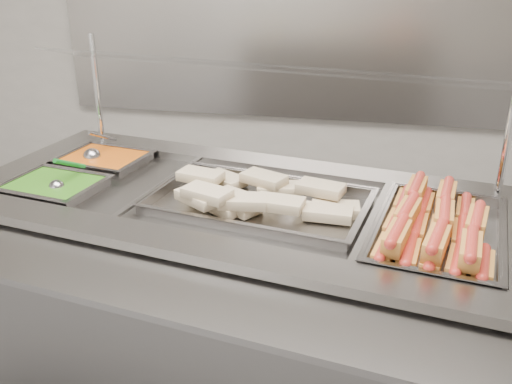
% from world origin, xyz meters
% --- Properties ---
extents(back_panel, '(3.00, 0.04, 1.20)m').
position_xyz_m(back_panel, '(0.00, 2.45, 1.20)').
color(back_panel, '#A29C97').
rests_on(back_panel, ground).
extents(steam_counter, '(1.97, 1.13, 0.89)m').
position_xyz_m(steam_counter, '(0.14, 0.47, 0.44)').
color(steam_counter, slate).
rests_on(steam_counter, ground).
extents(tray_rail, '(1.79, 0.66, 0.05)m').
position_xyz_m(tray_rail, '(0.05, -0.03, 0.84)').
color(tray_rail, gray).
rests_on(tray_rail, steam_counter).
extents(sneeze_guard, '(1.66, 0.56, 0.43)m').
position_xyz_m(sneeze_guard, '(0.18, 0.68, 1.25)').
color(sneeze_guard, silver).
rests_on(sneeze_guard, steam_counter).
extents(pan_hotdogs, '(0.42, 0.59, 0.10)m').
position_xyz_m(pan_hotdogs, '(0.75, 0.37, 0.85)').
color(pan_hotdogs, gray).
rests_on(pan_hotdogs, steam_counter).
extents(pan_wraps, '(0.73, 0.50, 0.07)m').
position_xyz_m(pan_wraps, '(0.20, 0.46, 0.86)').
color(pan_wraps, gray).
rests_on(pan_wraps, steam_counter).
extents(pan_beans, '(0.33, 0.28, 0.10)m').
position_xyz_m(pan_beans, '(-0.46, 0.72, 0.85)').
color(pan_beans, gray).
rests_on(pan_beans, steam_counter).
extents(pan_peas, '(0.33, 0.28, 0.10)m').
position_xyz_m(pan_peas, '(-0.51, 0.44, 0.85)').
color(pan_peas, gray).
rests_on(pan_peas, steam_counter).
extents(hotdogs_in_buns, '(0.33, 0.55, 0.12)m').
position_xyz_m(hotdogs_in_buns, '(0.73, 0.35, 0.89)').
color(hotdogs_in_buns, '#A86A23').
rests_on(hotdogs_in_buns, pan_hotdogs).
extents(tortilla_wraps, '(0.63, 0.39, 0.09)m').
position_xyz_m(tortilla_wraps, '(0.17, 0.47, 0.90)').
color(tortilla_wraps, tan).
rests_on(tortilla_wraps, pan_wraps).
extents(ladle, '(0.07, 0.20, 0.14)m').
position_xyz_m(ladle, '(-0.50, 0.72, 0.89)').
color(ladle, '#AAA9AE').
rests_on(ladle, pan_beans).
extents(serving_spoon, '(0.06, 0.18, 0.13)m').
position_xyz_m(serving_spoon, '(-0.48, 0.43, 0.90)').
color(serving_spoon, '#AAA9AE').
rests_on(serving_spoon, pan_peas).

